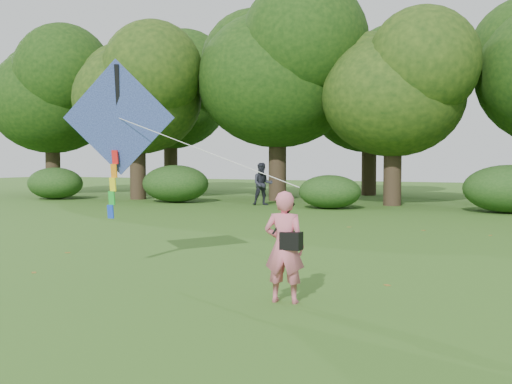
% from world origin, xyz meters
% --- Properties ---
extents(ground, '(100.00, 100.00, 0.00)m').
position_xyz_m(ground, '(0.00, 0.00, 0.00)').
color(ground, '#265114').
rests_on(ground, ground).
extents(man_kite_flyer, '(0.65, 0.48, 1.65)m').
position_xyz_m(man_kite_flyer, '(0.82, -0.04, 0.82)').
color(man_kite_flyer, '#DB677D').
rests_on(man_kite_flyer, ground).
extents(bystander_left, '(1.17, 1.09, 1.92)m').
position_xyz_m(bystander_left, '(-7.39, 17.76, 0.96)').
color(bystander_left, '#242530').
rests_on(bystander_left, ground).
extents(crossbody_bag, '(0.43, 0.20, 0.68)m').
position_xyz_m(crossbody_bag, '(0.94, -0.07, 0.93)').
color(crossbody_bag, black).
rests_on(crossbody_bag, ground).
extents(flying_kite, '(5.16, 1.63, 2.98)m').
position_xyz_m(flying_kite, '(-3.03, 1.20, 2.83)').
color(flying_kite, '#224696').
rests_on(flying_kite, ground).
extents(tree_line, '(54.70, 15.30, 9.48)m').
position_xyz_m(tree_line, '(1.67, 22.88, 5.60)').
color(tree_line, '#3A2D1E').
rests_on(tree_line, ground).
extents(shrub_band, '(39.15, 3.22, 1.88)m').
position_xyz_m(shrub_band, '(-0.72, 17.60, 0.86)').
color(shrub_band, '#264919').
rests_on(shrub_band, ground).
extents(fallen_leaves, '(11.01, 14.47, 0.01)m').
position_xyz_m(fallen_leaves, '(1.35, 5.99, 0.01)').
color(fallen_leaves, brown).
rests_on(fallen_leaves, ground).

